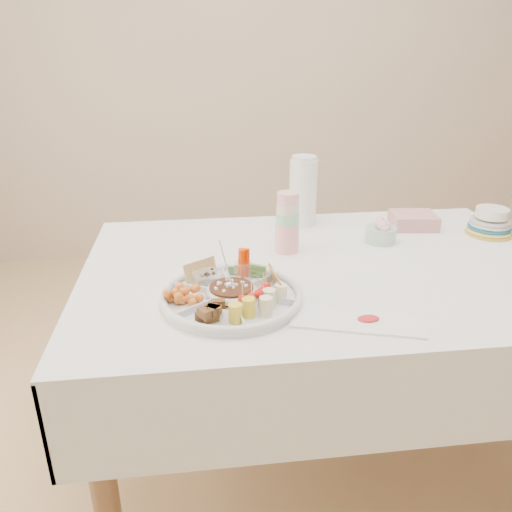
{
  "coord_description": "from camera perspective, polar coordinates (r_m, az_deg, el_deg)",
  "views": [
    {
      "loc": [
        -0.4,
        -1.41,
        1.4
      ],
      "look_at": [
        -0.23,
        -0.11,
        0.85
      ],
      "focal_mm": 35.0,
      "sensor_mm": 36.0,
      "label": 1
    }
  ],
  "objects": [
    {
      "name": "flower_bowl",
      "position": [
        1.82,
        14.09,
        2.81
      ],
      "size": [
        0.14,
        0.14,
        0.08
      ],
      "primitive_type": "cylinder",
      "rotation": [
        0.0,
        0.0,
        0.38
      ],
      "color": "#9CC8B1",
      "rests_on": "dining_table"
    },
    {
      "name": "pita_raisins",
      "position": [
        1.44,
        -6.17,
        -1.85
      ],
      "size": [
        0.16,
        0.16,
        0.07
      ],
      "primitive_type": null,
      "rotation": [
        0.0,
        0.0,
        -0.43
      ],
      "color": "#E5B485",
      "rests_on": "party_tray"
    },
    {
      "name": "tortillas",
      "position": [
        1.38,
        2.51,
        -3.03
      ],
      "size": [
        0.12,
        0.12,
        0.06
      ],
      "primitive_type": null,
      "rotation": [
        0.0,
        0.0,
        -0.43
      ],
      "color": "olive",
      "rests_on": "party_tray"
    },
    {
      "name": "granola_chunks",
      "position": [
        1.25,
        -4.87,
        -6.43
      ],
      "size": [
        0.12,
        0.12,
        0.04
      ],
      "primitive_type": null,
      "rotation": [
        0.0,
        0.0,
        -0.43
      ],
      "color": "#412D17",
      "rests_on": "party_tray"
    },
    {
      "name": "wall_back",
      "position": [
        3.44,
        -0.64,
        22.04
      ],
      "size": [
        4.0,
        0.02,
        2.7
      ],
      "primitive_type": "cube",
      "color": "beige",
      "rests_on": "ground"
    },
    {
      "name": "cherries",
      "position": [
        1.34,
        -8.32,
        -4.38
      ],
      "size": [
        0.14,
        0.14,
        0.04
      ],
      "primitive_type": null,
      "rotation": [
        0.0,
        0.0,
        -0.43
      ],
      "color": "orange",
      "rests_on": "party_tray"
    },
    {
      "name": "thermos",
      "position": [
        1.93,
        5.4,
        7.49
      ],
      "size": [
        0.12,
        0.12,
        0.27
      ],
      "primitive_type": "cylinder",
      "rotation": [
        0.0,
        0.0,
        -0.21
      ],
      "color": "white",
      "rests_on": "dining_table"
    },
    {
      "name": "placemat",
      "position": [
        1.29,
        11.43,
        -7.35
      ],
      "size": [
        0.35,
        0.2,
        0.01
      ],
      "primitive_type": "cube",
      "rotation": [
        0.0,
        0.0,
        -0.3
      ],
      "color": "silver",
      "rests_on": "dining_table"
    },
    {
      "name": "dining_table",
      "position": [
        1.79,
        7.19,
        -12.17
      ],
      "size": [
        1.52,
        1.02,
        0.76
      ],
      "primitive_type": "cube",
      "color": "white",
      "rests_on": "floor"
    },
    {
      "name": "floor",
      "position": [
        2.03,
        6.63,
        -20.96
      ],
      "size": [
        4.0,
        4.0,
        0.0
      ],
      "primitive_type": "plane",
      "color": "tan",
      "rests_on": "ground"
    },
    {
      "name": "bean_dip",
      "position": [
        1.36,
        -2.82,
        -4.09
      ],
      "size": [
        0.16,
        0.16,
        0.04
      ],
      "primitive_type": "cylinder",
      "rotation": [
        0.0,
        0.0,
        -0.43
      ],
      "color": "#523420",
      "rests_on": "party_tray"
    },
    {
      "name": "cup_stack",
      "position": [
        1.66,
        3.61,
        4.09
      ],
      "size": [
        0.08,
        0.08,
        0.22
      ],
      "primitive_type": "cylinder",
      "rotation": [
        0.0,
        0.0,
        -0.02
      ],
      "color": "white",
      "rests_on": "dining_table"
    },
    {
      "name": "napkin_stack",
      "position": [
        2.01,
        17.53,
        3.91
      ],
      "size": [
        0.18,
        0.16,
        0.05
      ],
      "primitive_type": "cube",
      "rotation": [
        0.0,
        0.0,
        -0.12
      ],
      "color": "#D08D8B",
      "rests_on": "dining_table"
    },
    {
      "name": "plate_stack",
      "position": [
        2.02,
        25.23,
        3.64
      ],
      "size": [
        0.18,
        0.18,
        0.1
      ],
      "primitive_type": "cylinder",
      "rotation": [
        0.0,
        0.0,
        -0.15
      ],
      "color": "gold",
      "rests_on": "dining_table"
    },
    {
      "name": "party_tray",
      "position": [
        1.36,
        -2.82,
        -4.37
      ],
      "size": [
        0.5,
        0.5,
        0.04
      ],
      "primitive_type": "cylinder",
      "rotation": [
        0.0,
        0.0,
        -0.43
      ],
      "color": "silver",
      "rests_on": "dining_table"
    },
    {
      "name": "banana_tomato",
      "position": [
        1.26,
        0.99,
        -4.89
      ],
      "size": [
        0.15,
        0.15,
        0.09
      ],
      "primitive_type": null,
      "rotation": [
        0.0,
        0.0,
        -0.43
      ],
      "color": "#D7CC5C",
      "rests_on": "party_tray"
    },
    {
      "name": "carrot_cucumber",
      "position": [
        1.45,
        -1.11,
        -0.67
      ],
      "size": [
        0.13,
        0.13,
        0.09
      ],
      "primitive_type": null,
      "rotation": [
        0.0,
        0.0,
        -0.43
      ],
      "color": "#F33E00",
      "rests_on": "party_tray"
    }
  ]
}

